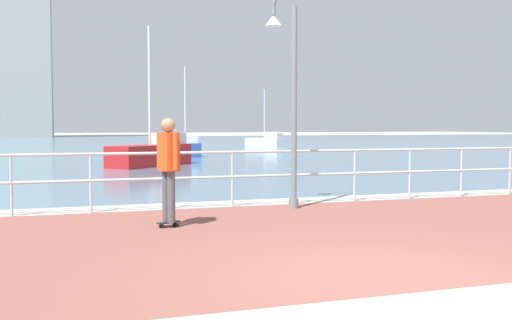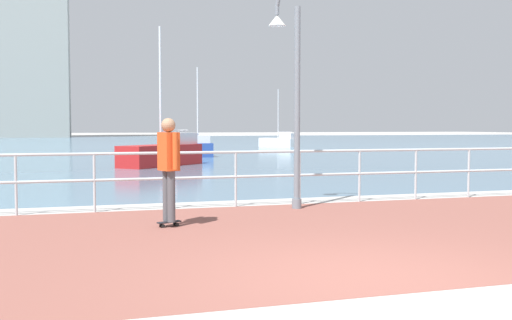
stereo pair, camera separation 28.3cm
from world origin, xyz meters
name	(u,v)px [view 1 (the left image)]	position (x,y,z in m)	size (l,w,h in m)	color
ground	(109,148)	(0.00, 40.00, 0.00)	(220.00, 220.00, 0.00)	#ADAAA5
brick_paving	(291,235)	(0.00, 2.68, 0.00)	(28.00, 6.55, 0.01)	brown
harbor_water	(101,144)	(0.00, 50.96, 0.00)	(180.00, 88.00, 0.00)	slate
waterfront_railing	(232,168)	(0.00, 5.96, 0.80)	(25.25, 0.06, 1.16)	#B2BCC1
lamppost	(287,82)	(1.03, 5.51, 2.55)	(0.54, 0.75, 4.62)	slate
skateboarder	(168,162)	(-1.66, 3.93, 1.08)	(0.41, 0.55, 1.79)	black
sailboat_teal	(266,141)	(12.30, 39.26, 0.44)	(2.64, 3.35, 4.65)	white
sailboat_white	(186,148)	(3.18, 26.53, 0.47)	(1.16, 3.54, 4.94)	#284799
sailboat_blue	(152,153)	(0.24, 19.01, 0.55)	(3.88, 3.74, 5.79)	#B21E1E
tower_concrete	(13,22)	(-10.31, 92.13, 17.68)	(10.97, 14.22, 37.02)	#939993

